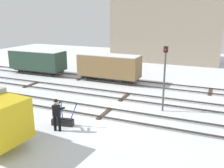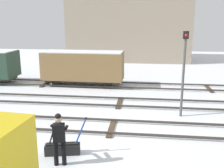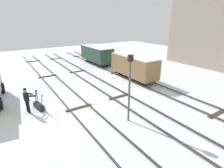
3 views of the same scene
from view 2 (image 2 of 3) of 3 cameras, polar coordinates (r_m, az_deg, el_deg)
ground_plane at (r=11.70m, az=-0.11°, el=-9.74°), size 60.00×60.00×0.00m
track_main_line at (r=11.66m, az=-0.11°, el=-9.25°), size 44.00×1.94×0.18m
track_siding_near at (r=14.97m, az=1.56°, el=-3.93°), size 44.00×1.94×0.18m
track_siding_far at (r=18.75m, az=2.70°, el=-0.26°), size 44.00×1.94×0.18m
switch_lever_frame at (r=9.76m, az=-10.67°, el=-13.46°), size 1.53×0.60×1.45m
rail_worker at (r=8.80m, az=-11.44°, el=-11.03°), size 0.63×0.76×1.80m
signal_post at (r=12.93m, az=15.39°, el=3.78°), size 0.24×0.32×4.17m
apartment_building at (r=31.10m, az=3.71°, el=16.03°), size 14.03×5.20×11.73m
freight_car_near_switch at (r=18.92m, az=-6.33°, el=3.88°), size 5.80×2.05×2.50m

